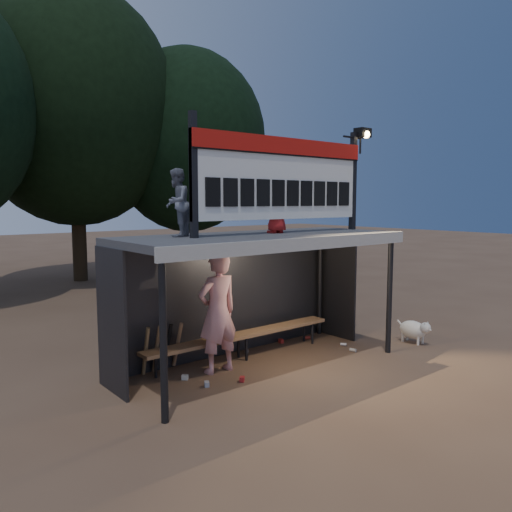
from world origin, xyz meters
The scene contains 12 objects.
ground centered at (0.00, 0.00, 0.00)m, with size 80.00×80.00×0.00m, color brown.
player centered at (-0.74, 0.27, 1.03)m, with size 0.75×0.49×2.05m, color white.
child_a centered at (-1.43, 0.37, 2.86)m, with size 0.52×0.41×1.07m, color slate.
child_b centered at (0.41, 0.09, 2.79)m, with size 0.46×0.30×0.94m, color #AA1A1A.
dugout_shelter centered at (0.00, 0.24, 1.85)m, with size 5.10×2.08×2.32m.
scoreboard_assembly centered at (0.56, -0.01, 3.32)m, with size 4.10×0.27×1.99m.
bench centered at (0.00, 0.55, 0.43)m, with size 4.00×0.35×0.48m.
tree_mid centered at (1.00, 11.50, 6.17)m, with size 7.22×7.22×10.36m.
tree_right centered at (5.00, 10.50, 5.19)m, with size 6.08×6.08×8.72m.
dog centered at (3.35, -0.85, 0.28)m, with size 0.36×0.81×0.49m.
bats centered at (-1.50, 0.82, 0.43)m, with size 0.67×0.35×0.84m.
litter centered at (0.46, 0.19, 0.04)m, with size 3.56×1.44×0.08m.
Camera 1 is at (-5.43, -6.49, 2.88)m, focal length 35.00 mm.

